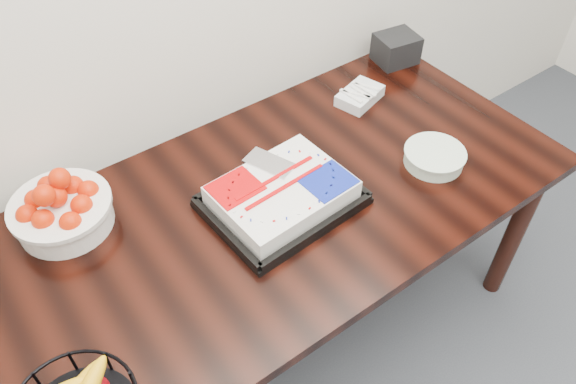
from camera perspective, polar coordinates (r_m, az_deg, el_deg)
table at (r=1.80m, az=-0.30°, el=-2.31°), size 1.80×0.90×0.75m
cake_tray at (r=1.68m, az=-0.61°, el=-0.32°), size 0.46×0.37×0.09m
tangerine_bowl at (r=1.72m, az=-22.16°, el=-1.29°), size 0.29×0.29×0.18m
plate_stack at (r=1.88m, az=14.63°, el=3.45°), size 0.20×0.20×0.05m
fork_bag at (r=2.10m, az=7.30°, el=9.74°), size 0.20×0.15×0.05m
napkin_box at (r=2.33m, az=10.92°, el=14.12°), size 0.18×0.16×0.11m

